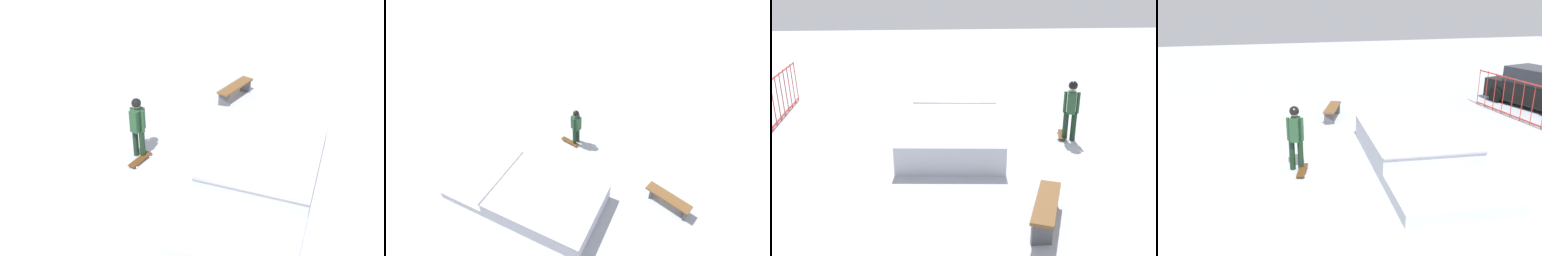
# 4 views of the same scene
# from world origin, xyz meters

# --- Properties ---
(ground_plane) EXTENTS (60.00, 60.00, 0.00)m
(ground_plane) POSITION_xyz_m (0.00, 0.00, 0.00)
(ground_plane) COLOR #B2B7C1
(skate_ramp) EXTENTS (5.62, 3.10, 0.74)m
(skate_ramp) POSITION_xyz_m (0.09, 0.29, 0.32)
(skate_ramp) COLOR silver
(skate_ramp) RESTS_ON ground
(skater) EXTENTS (0.43, 0.42, 1.73)m
(skater) POSITION_xyz_m (-0.21, -2.99, 1.01)
(skater) COLOR black
(skater) RESTS_ON ground
(skateboard) EXTENTS (0.82, 0.43, 0.09)m
(skateboard) POSITION_xyz_m (0.04, -2.88, 0.08)
(skateboard) COLOR #593314
(skateboard) RESTS_ON ground
(park_bench) EXTENTS (1.63, 0.97, 0.48)m
(park_bench) POSITION_xyz_m (-4.26, -1.15, 0.36)
(park_bench) COLOR brown
(park_bench) RESTS_ON ground
(parked_car_black) EXTENTS (4.38, 2.62, 1.60)m
(parked_car_black) POSITION_xyz_m (-3.74, 7.35, 0.72)
(parked_car_black) COLOR black
(parked_car_black) RESTS_ON ground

